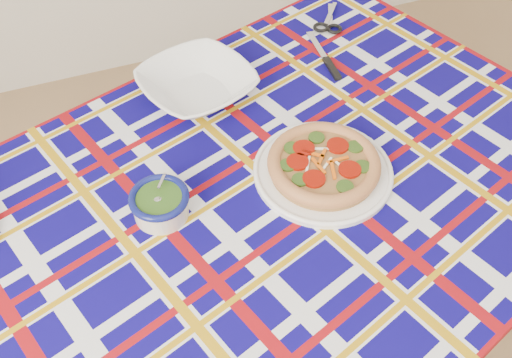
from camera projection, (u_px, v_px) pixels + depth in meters
name	position (u px, v px, depth m)	size (l,w,h in m)	color
dining_table	(248.00, 228.00, 1.12)	(1.66, 1.33, 0.68)	brown
tablecloth	(248.00, 221.00, 1.10)	(1.47, 0.93, 0.10)	#0B055D
main_focaccia_plate	(324.00, 164.00, 1.10)	(0.28, 0.28, 0.05)	#986635
pesto_bowl	(160.00, 203.00, 1.03)	(0.11, 0.11, 0.07)	#203F11
serving_bowl	(197.00, 85.00, 1.26)	(0.24, 0.24, 0.06)	white
table_knife	(318.00, 46.00, 1.39)	(0.21, 0.02, 0.01)	silver
kitchen_scissors	(330.00, 14.00, 1.48)	(0.16, 0.08, 0.01)	silver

